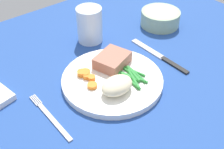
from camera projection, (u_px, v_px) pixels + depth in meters
dining_table at (107, 81)px, 71.57cm from camera, size 120.00×90.00×2.00cm
dinner_plate at (112, 80)px, 69.14cm from camera, size 24.99×24.99×1.60cm
meat_portion at (112, 60)px, 71.64cm from camera, size 10.19×9.13×2.98cm
mashed_potatoes at (117, 85)px, 63.69cm from camera, size 7.89×5.68×3.65cm
carrot_slices at (87, 76)px, 68.20cm from camera, size 3.99×7.46×1.23cm
green_beans at (131, 75)px, 68.71cm from camera, size 5.64×10.52×0.88cm
fork at (50, 117)px, 60.70cm from camera, size 1.44×16.60×0.40cm
knife at (160, 56)px, 77.76cm from camera, size 1.70×20.50×0.64cm
water_glass at (90, 27)px, 81.78cm from camera, size 7.44×7.44×10.39cm
salad_bowl at (160, 17)px, 89.80cm from camera, size 12.40×12.40×4.87cm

